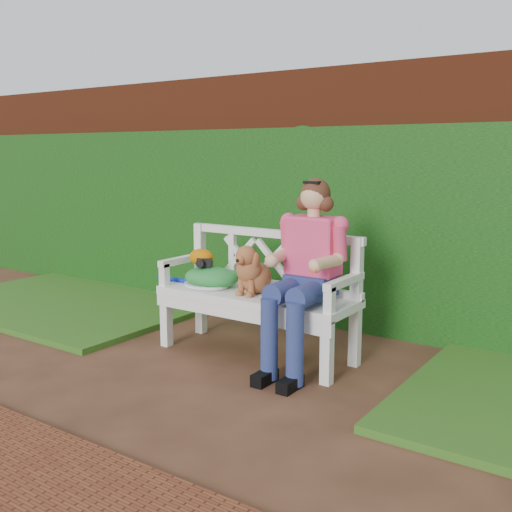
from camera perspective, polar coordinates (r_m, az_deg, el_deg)
The scene contains 11 objects.
ground at distance 4.01m, azimuth -4.76°, elevation -12.03°, with size 60.00×60.00×0.00m, color #3F2517.
brick_wall at distance 5.34m, azimuth 8.10°, elevation 5.55°, with size 10.00×0.30×2.20m, color #632611.
ivy_hedge at distance 5.17m, azimuth 6.95°, elevation 2.65°, with size 10.00×0.18×1.70m, color #23611A.
grass_left at distance 6.25m, azimuth -16.75°, elevation -4.15°, with size 2.60×2.00×0.05m, color #2E5C23.
garden_bench at distance 4.45m, azimuth 0.00°, elevation -6.49°, with size 1.58×0.60×0.48m, color white, non-canonical shape.
seated_woman at distance 4.10m, azimuth 5.14°, elevation -2.34°, with size 0.53×0.71×1.26m, color #D0404E, non-canonical shape.
dog at distance 4.31m, azimuth -0.27°, elevation -1.21°, with size 0.25×0.33×0.37m, color olive, non-canonical shape.
tennis_racket at distance 4.60m, azimuth -5.06°, elevation -2.66°, with size 0.71×0.30×0.03m, color silver, non-canonical shape.
green_bag at distance 4.57m, azimuth -4.26°, elevation -1.97°, with size 0.44×0.34×0.15m, color #187F2C, non-canonical shape.
camera_item at distance 4.57m, azimuth -4.89°, elevation -0.58°, with size 0.11×0.08×0.07m, color black.
baseball_glove at distance 4.61m, azimuth -5.23°, elevation -0.11°, with size 0.20×0.15×0.13m, color #BF6602.
Camera 1 is at (2.36, -2.87, 1.49)m, focal length 42.00 mm.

